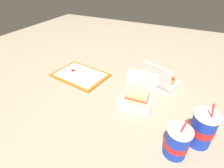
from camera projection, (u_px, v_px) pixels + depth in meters
The scene contains 9 objects.
ground_plane at pixel (113, 89), 1.12m from camera, with size 3.20×3.20×0.00m, color gray.
food_tray at pixel (80, 75), 1.26m from camera, with size 0.40×0.31×0.01m.
ketchup_cup at pixel (73, 72), 1.25m from camera, with size 0.04×0.04×0.02m.
napkin_stack at pixel (73, 75), 1.24m from camera, with size 0.10×0.10×0.00m, color white.
plastic_fork at pixel (84, 71), 1.29m from camera, with size 0.11×0.01×0.01m, color white.
clamshell_hotdog_center at pixel (161, 81), 1.13m from camera, with size 0.24×0.23×0.18m.
clamshell_sandwich_corner at pixel (137, 98), 0.98m from camera, with size 0.18×0.16×0.18m.
soda_cup_center at pixel (177, 142), 0.70m from camera, with size 0.10×0.10×0.20m.
soda_cup_back at pixel (202, 129), 0.74m from camera, with size 0.10×0.10×0.23m.
Camera 1 is at (0.39, -0.82, 0.66)m, focal length 28.00 mm.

